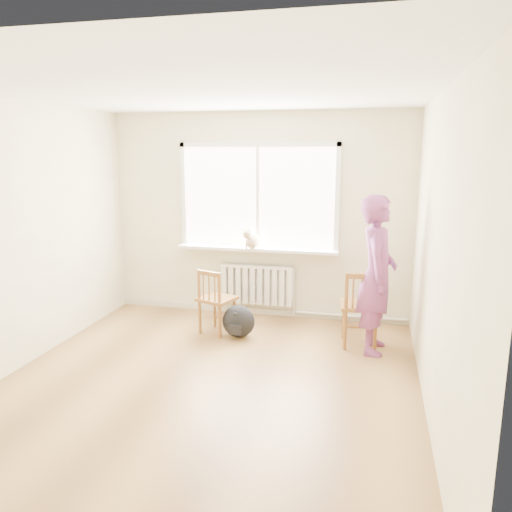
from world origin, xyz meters
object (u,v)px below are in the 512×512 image
Objects in this scene: chair_right at (360,309)px; backpack at (239,321)px; person at (377,275)px; chair_left at (215,301)px; cat at (252,240)px.

chair_right is 2.25× the size of backpack.
backpack is at bearing 90.09° from person.
chair_left is 0.98m from cat.
person is 1.72m from backpack.
chair_left is at bearing -6.86° from chair_right.
person reaches higher than backpack.
cat reaches higher than chair_left.
chair_left is 2.05× the size of backpack.
cat is 1.13m from backpack.
cat is at bearing -95.64° from chair_left.
backpack is (0.01, -0.72, -0.87)m from cat.
cat reaches higher than chair_right.
cat is at bearing 65.99° from person.
backpack is (-1.42, -0.05, -0.25)m from chair_right.
chair_left is at bearing 169.37° from backpack.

